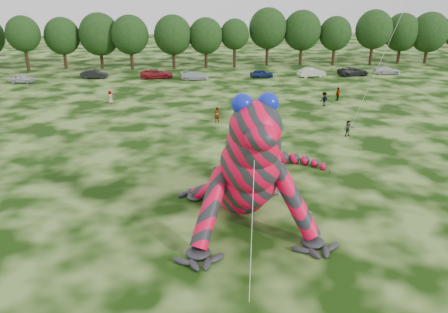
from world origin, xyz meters
name	(u,v)px	position (x,y,z in m)	size (l,w,h in m)	color
ground	(329,220)	(0.00, 0.00, 0.00)	(240.00, 240.00, 0.00)	#16330A
inflatable_gecko	(239,145)	(-5.56, 2.58, 4.38)	(14.76, 17.53, 8.76)	#F60634
tree_3	(25,44)	(-35.72, 57.07, 4.72)	(5.81, 5.23, 9.44)	black
tree_4	(63,43)	(-29.64, 58.71, 4.53)	(6.22, 5.60, 9.06)	black
tree_5	(100,41)	(-23.12, 58.44, 4.90)	(7.16, 6.44, 9.80)	black
tree_6	(131,42)	(-17.56, 56.68, 4.75)	(6.52, 5.86, 9.49)	black
tree_7	(173,42)	(-10.08, 56.80, 4.74)	(6.68, 6.01, 9.48)	black
tree_8	(206,43)	(-4.22, 56.99, 4.47)	(6.14, 5.53, 8.94)	black
tree_9	(235,43)	(1.06, 57.35, 4.34)	(5.27, 4.74, 8.68)	black
tree_10	(268,37)	(7.40, 58.58, 5.25)	(7.09, 6.38, 10.50)	black
tree_11	(302,38)	(13.79, 58.20, 5.03)	(7.01, 6.31, 10.07)	black
tree_12	(335,41)	(20.01, 57.74, 4.49)	(5.99, 5.39, 8.97)	black
tree_13	(373,38)	(27.13, 57.13, 5.06)	(6.83, 6.15, 10.13)	black
tree_14	(401,38)	(33.46, 58.72, 4.70)	(6.82, 6.14, 9.40)	black
tree_15	(429,38)	(38.47, 57.77, 4.82)	(7.17, 6.45, 9.63)	black
car_0	(21,79)	(-33.60, 46.61, 0.65)	(1.52, 3.79, 1.29)	silver
car_1	(94,74)	(-22.95, 48.92, 0.70)	(1.48, 4.24, 1.40)	black
car_2	(157,74)	(-12.87, 48.02, 0.74)	(2.45, 5.31, 1.48)	maroon
car_3	(195,76)	(-6.74, 46.05, 0.65)	(1.81, 4.46, 1.29)	silver
car_4	(262,74)	(4.26, 46.89, 0.65)	(1.53, 3.79, 1.29)	navy
car_5	(311,72)	(12.52, 46.58, 0.75)	(1.59, 4.56, 1.50)	beige
car_6	(353,71)	(19.79, 46.98, 0.71)	(2.35, 5.09, 1.42)	#252528
car_7	(387,70)	(26.01, 47.64, 0.65)	(1.83, 4.50, 1.31)	silver
spectator_4	(110,97)	(-18.07, 32.08, 0.81)	(0.79, 0.51, 1.61)	gray
spectator_0	(217,115)	(-5.27, 22.11, 0.87)	(0.64, 0.42, 1.75)	gray
spectator_3	(338,94)	(11.32, 30.56, 0.87)	(1.02, 0.42, 1.73)	gray
spectator_2	(324,99)	(8.60, 27.88, 0.88)	(1.14, 0.66, 1.77)	gray
spectator_5	(348,129)	(7.25, 16.13, 0.80)	(1.49, 0.47, 1.60)	gray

